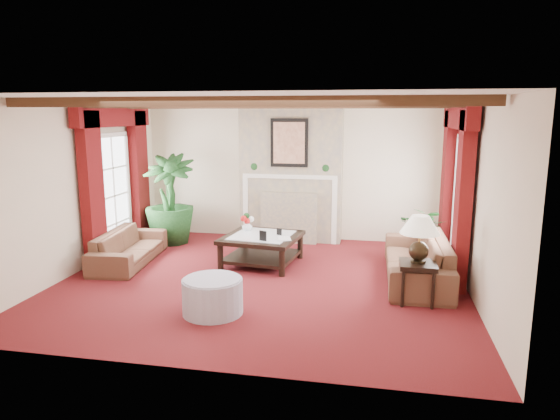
% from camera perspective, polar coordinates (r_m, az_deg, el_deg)
% --- Properties ---
extents(floor, '(6.00, 6.00, 0.00)m').
position_cam_1_polar(floor, '(7.68, -2.04, -8.04)').
color(floor, '#500F0E').
rests_on(floor, ground).
extents(ceiling, '(6.00, 6.00, 0.00)m').
position_cam_1_polar(ceiling, '(7.26, -2.19, 12.53)').
color(ceiling, white).
rests_on(ceiling, floor).
extents(back_wall, '(6.00, 0.02, 2.70)m').
position_cam_1_polar(back_wall, '(10.02, 1.47, 4.39)').
color(back_wall, beige).
rests_on(back_wall, ground).
extents(left_wall, '(0.02, 5.50, 2.70)m').
position_cam_1_polar(left_wall, '(8.54, -22.13, 2.42)').
color(left_wall, beige).
rests_on(left_wall, ground).
extents(right_wall, '(0.02, 5.50, 2.70)m').
position_cam_1_polar(right_wall, '(7.29, 21.53, 1.10)').
color(right_wall, beige).
rests_on(right_wall, ground).
extents(ceiling_beams, '(6.00, 3.00, 0.12)m').
position_cam_1_polar(ceiling_beams, '(7.26, -2.18, 12.05)').
color(ceiling_beams, '#311D0F').
rests_on(ceiling_beams, ceiling).
extents(fireplace, '(2.00, 0.52, 2.70)m').
position_cam_1_polar(fireplace, '(9.76, 1.31, 12.16)').
color(fireplace, '#9C8965').
rests_on(fireplace, ground).
extents(french_door_left, '(0.10, 1.10, 2.16)m').
position_cam_1_polar(french_door_left, '(9.31, -18.96, 8.11)').
color(french_door_left, white).
rests_on(french_door_left, ground).
extents(french_door_right, '(0.10, 1.10, 2.16)m').
position_cam_1_polar(french_door_right, '(8.18, 20.47, 7.69)').
color(french_door_right, white).
rests_on(french_door_right, ground).
extents(curtains_left, '(0.20, 2.40, 2.55)m').
position_cam_1_polar(curtains_left, '(9.25, -18.52, 10.73)').
color(curtains_left, '#48090C').
rests_on(curtains_left, ground).
extents(curtains_right, '(0.20, 2.40, 2.55)m').
position_cam_1_polar(curtains_right, '(8.16, 19.90, 10.67)').
color(curtains_right, '#48090C').
rests_on(curtains_right, ground).
extents(sofa_left, '(1.99, 0.94, 0.74)m').
position_cam_1_polar(sofa_left, '(8.84, -16.92, -3.48)').
color(sofa_left, '#340E16').
rests_on(sofa_left, ground).
extents(sofa_right, '(2.27, 0.70, 0.88)m').
position_cam_1_polar(sofa_right, '(7.86, 15.40, -4.63)').
color(sofa_right, '#340E16').
rests_on(sofa_right, ground).
extents(potted_palm, '(1.31, 1.93, 0.97)m').
position_cam_1_polar(potted_palm, '(9.97, -12.43, -0.94)').
color(potted_palm, black).
rests_on(potted_palm, ground).
extents(small_plant, '(1.64, 1.65, 0.71)m').
position_cam_1_polar(small_plant, '(9.09, 16.28, -3.11)').
color(small_plant, black).
rests_on(small_plant, ground).
extents(coffee_table, '(1.34, 1.34, 0.49)m').
position_cam_1_polar(coffee_table, '(8.43, -2.09, -4.55)').
color(coffee_table, black).
rests_on(coffee_table, ground).
extents(side_table, '(0.60, 0.60, 0.56)m').
position_cam_1_polar(side_table, '(6.97, 15.38, -8.02)').
color(side_table, black).
rests_on(side_table, ground).
extents(ottoman, '(0.77, 0.77, 0.45)m').
position_cam_1_polar(ottoman, '(6.47, -7.72, -9.75)').
color(ottoman, gray).
rests_on(ottoman, ground).
extents(table_lamp, '(0.52, 0.52, 0.66)m').
position_cam_1_polar(table_lamp, '(6.80, 15.64, -3.16)').
color(table_lamp, black).
rests_on(table_lamp, side_table).
extents(flower_vase, '(0.30, 0.31, 0.18)m').
position_cam_1_polar(flower_vase, '(8.67, -3.77, -1.84)').
color(flower_vase, silver).
rests_on(flower_vase, coffee_table).
extents(book, '(0.22, 0.13, 0.29)m').
position_cam_1_polar(book, '(8.05, -0.26, -2.44)').
color(book, black).
rests_on(book, coffee_table).
extents(photo_frame_a, '(0.13, 0.07, 0.17)m').
position_cam_1_polar(photo_frame_a, '(7.97, -1.96, -3.00)').
color(photo_frame_a, black).
rests_on(photo_frame_a, coffee_table).
extents(photo_frame_b, '(0.09, 0.06, 0.12)m').
position_cam_1_polar(photo_frame_b, '(8.34, -0.09, -2.53)').
color(photo_frame_b, black).
rests_on(photo_frame_b, coffee_table).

